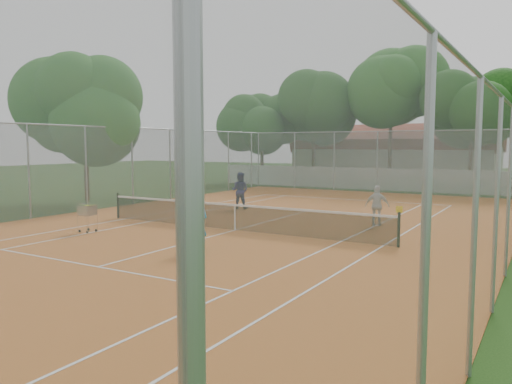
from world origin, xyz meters
The scene contains 12 objects.
ground centered at (0.00, 0.00, 0.00)m, with size 120.00×120.00×0.00m, color black.
court_pad centered at (0.00, 0.00, 0.01)m, with size 18.00×34.00×0.02m, color #B86023.
court_lines centered at (0.00, 0.00, 0.02)m, with size 10.98×23.78×0.01m, color white.
tennis_net centered at (0.00, 0.00, 0.51)m, with size 11.88×0.10×0.98m, color black.
perimeter_fence centered at (0.00, 0.00, 2.00)m, with size 18.00×34.00×4.00m, color slate.
boundary_wall centered at (0.00, 19.00, 0.75)m, with size 26.00×0.30×1.50m, color white.
clubhouse centered at (-2.00, 29.00, 2.20)m, with size 16.40×9.00×4.40m, color beige.
tropical_trees centered at (0.00, 22.00, 5.00)m, with size 29.00×19.00×10.00m, color #0F350D.
player_near centered at (1.08, -3.57, 0.82)m, with size 0.59×0.39×1.61m, color #1A8FDF.
player_far_left centered at (-3.15, 5.28, 0.91)m, with size 0.86×0.67×1.78m, color #1E1746.
player_far_right centered at (4.13, 3.68, 0.80)m, with size 0.91×0.38×1.55m, color silver.
ball_hopper centered at (-4.28, -3.03, 0.56)m, with size 0.51×0.51×1.07m, color silver.
Camera 1 is at (9.84, -15.06, 3.13)m, focal length 35.00 mm.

